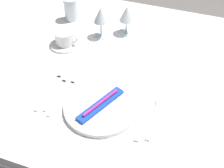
{
  "coord_description": "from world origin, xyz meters",
  "views": [
    {
      "loc": [
        0.27,
        -0.95,
        1.57
      ],
      "look_at": [
        -0.03,
        -0.13,
        0.76
      ],
      "focal_mm": 49.33,
      "sensor_mm": 36.0,
      "label": 1
    }
  ],
  "objects_px": {
    "dinner_plate": "(101,108)",
    "dinner_knife": "(144,119)",
    "fork_inner": "(58,91)",
    "fork_salad": "(51,88)",
    "toothbrush_package": "(101,104)",
    "drink_tumbler": "(71,10)",
    "wine_glass_left": "(101,17)",
    "coffee_cup_left": "(65,37)",
    "wine_glass_centre": "(127,15)",
    "fork_outer": "(65,94)",
    "spoon_soup": "(155,113)"
  },
  "relations": [
    {
      "from": "fork_inner",
      "to": "dinner_knife",
      "type": "bearing_deg",
      "value": -4.1
    },
    {
      "from": "toothbrush_package",
      "to": "dinner_knife",
      "type": "relative_size",
      "value": 0.97
    },
    {
      "from": "fork_salad",
      "to": "coffee_cup_left",
      "type": "bearing_deg",
      "value": 104.92
    },
    {
      "from": "fork_outer",
      "to": "wine_glass_centre",
      "type": "xyz_separation_m",
      "value": [
        0.09,
        0.48,
        0.09
      ]
    },
    {
      "from": "coffee_cup_left",
      "to": "wine_glass_left",
      "type": "distance_m",
      "value": 0.19
    },
    {
      "from": "dinner_plate",
      "to": "fork_inner",
      "type": "distance_m",
      "value": 0.19
    },
    {
      "from": "drink_tumbler",
      "to": "wine_glass_left",
      "type": "bearing_deg",
      "value": -25.32
    },
    {
      "from": "wine_glass_centre",
      "to": "drink_tumbler",
      "type": "xyz_separation_m",
      "value": [
        -0.3,
        0.03,
        -0.05
      ]
    },
    {
      "from": "dinner_knife",
      "to": "wine_glass_left",
      "type": "xyz_separation_m",
      "value": [
        -0.33,
        0.43,
        0.1
      ]
    },
    {
      "from": "dinner_plate",
      "to": "coffee_cup_left",
      "type": "bearing_deg",
      "value": 133.08
    },
    {
      "from": "dinner_plate",
      "to": "fork_inner",
      "type": "relative_size",
      "value": 1.31
    },
    {
      "from": "fork_inner",
      "to": "wine_glass_centre",
      "type": "relative_size",
      "value": 1.46
    },
    {
      "from": "fork_salad",
      "to": "drink_tumbler",
      "type": "bearing_deg",
      "value": 106.34
    },
    {
      "from": "fork_inner",
      "to": "drink_tumbler",
      "type": "relative_size",
      "value": 1.81
    },
    {
      "from": "fork_outer",
      "to": "wine_glass_centre",
      "type": "distance_m",
      "value": 0.49
    },
    {
      "from": "dinner_knife",
      "to": "coffee_cup_left",
      "type": "distance_m",
      "value": 0.55
    },
    {
      "from": "toothbrush_package",
      "to": "drink_tumbler",
      "type": "relative_size",
      "value": 1.84
    },
    {
      "from": "fork_salad",
      "to": "spoon_soup",
      "type": "relative_size",
      "value": 1.12
    },
    {
      "from": "spoon_soup",
      "to": "coffee_cup_left",
      "type": "height_order",
      "value": "coffee_cup_left"
    },
    {
      "from": "toothbrush_package",
      "to": "fork_salad",
      "type": "relative_size",
      "value": 0.89
    },
    {
      "from": "fork_salad",
      "to": "wine_glass_left",
      "type": "xyz_separation_m",
      "value": [
        0.05,
        0.4,
        0.1
      ]
    },
    {
      "from": "fork_salad",
      "to": "dinner_knife",
      "type": "distance_m",
      "value": 0.38
    },
    {
      "from": "fork_salad",
      "to": "spoon_soup",
      "type": "distance_m",
      "value": 0.41
    },
    {
      "from": "spoon_soup",
      "to": "wine_glass_left",
      "type": "distance_m",
      "value": 0.54
    },
    {
      "from": "coffee_cup_left",
      "to": "dinner_plate",
      "type": "bearing_deg",
      "value": -46.92
    },
    {
      "from": "fork_inner",
      "to": "dinner_plate",
      "type": "bearing_deg",
      "value": -9.47
    },
    {
      "from": "toothbrush_package",
      "to": "wine_glass_left",
      "type": "xyz_separation_m",
      "value": [
        -0.17,
        0.44,
        0.08
      ]
    },
    {
      "from": "dinner_plate",
      "to": "dinner_knife",
      "type": "xyz_separation_m",
      "value": [
        0.16,
        0.01,
        -0.01
      ]
    },
    {
      "from": "toothbrush_package",
      "to": "coffee_cup_left",
      "type": "distance_m",
      "value": 0.43
    },
    {
      "from": "fork_salad",
      "to": "coffee_cup_left",
      "type": "height_order",
      "value": "coffee_cup_left"
    },
    {
      "from": "spoon_soup",
      "to": "coffee_cup_left",
      "type": "xyz_separation_m",
      "value": [
        -0.49,
        0.27,
        0.04
      ]
    },
    {
      "from": "toothbrush_package",
      "to": "spoon_soup",
      "type": "xyz_separation_m",
      "value": [
        0.19,
        0.05,
        -0.02
      ]
    },
    {
      "from": "fork_outer",
      "to": "fork_inner",
      "type": "distance_m",
      "value": 0.03
    },
    {
      "from": "fork_inner",
      "to": "dinner_knife",
      "type": "relative_size",
      "value": 0.95
    },
    {
      "from": "fork_salad",
      "to": "wine_glass_left",
      "type": "relative_size",
      "value": 1.54
    },
    {
      "from": "coffee_cup_left",
      "to": "drink_tumbler",
      "type": "height_order",
      "value": "drink_tumbler"
    },
    {
      "from": "fork_inner",
      "to": "coffee_cup_left",
      "type": "bearing_deg",
      "value": 110.36
    },
    {
      "from": "spoon_soup",
      "to": "drink_tumbler",
      "type": "relative_size",
      "value": 1.83
    },
    {
      "from": "toothbrush_package",
      "to": "dinner_knife",
      "type": "distance_m",
      "value": 0.16
    },
    {
      "from": "dinner_knife",
      "to": "drink_tumbler",
      "type": "xyz_separation_m",
      "value": [
        -0.53,
        0.52,
        0.05
      ]
    },
    {
      "from": "coffee_cup_left",
      "to": "drink_tumbler",
      "type": "xyz_separation_m",
      "value": [
        -0.07,
        0.21,
        0.01
      ]
    },
    {
      "from": "dinner_plate",
      "to": "spoon_soup",
      "type": "bearing_deg",
      "value": 14.41
    },
    {
      "from": "dinner_plate",
      "to": "fork_salad",
      "type": "xyz_separation_m",
      "value": [
        -0.22,
        0.04,
        -0.01
      ]
    },
    {
      "from": "wine_glass_left",
      "to": "toothbrush_package",
      "type": "bearing_deg",
      "value": -68.89
    },
    {
      "from": "toothbrush_package",
      "to": "drink_tumbler",
      "type": "bearing_deg",
      "value": 124.65
    },
    {
      "from": "fork_inner",
      "to": "wine_glass_centre",
      "type": "distance_m",
      "value": 0.5
    },
    {
      "from": "wine_glass_centre",
      "to": "fork_outer",
      "type": "bearing_deg",
      "value": -100.8
    },
    {
      "from": "fork_inner",
      "to": "spoon_soup",
      "type": "relative_size",
      "value": 0.99
    },
    {
      "from": "dinner_knife",
      "to": "toothbrush_package",
      "type": "bearing_deg",
      "value": -177.67
    },
    {
      "from": "fork_inner",
      "to": "fork_salad",
      "type": "bearing_deg",
      "value": 173.45
    }
  ]
}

